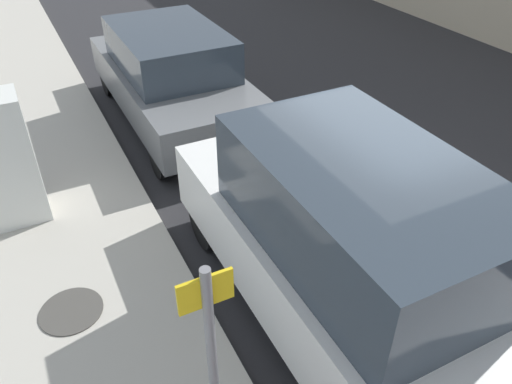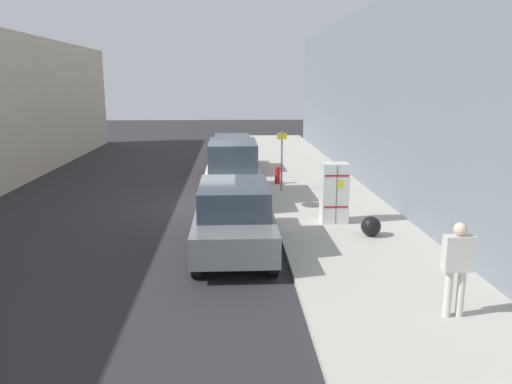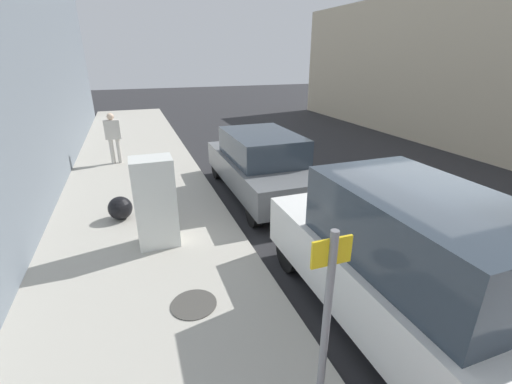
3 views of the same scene
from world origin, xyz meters
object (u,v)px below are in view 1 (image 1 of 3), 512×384
(discarded_refrigerator, at_px, (3,161))
(street_sign_post, at_px, (213,375))
(parked_van_white, at_px, (354,254))
(parked_suv_gray, at_px, (172,75))

(discarded_refrigerator, bearing_deg, street_sign_post, -75.70)
(discarded_refrigerator, height_order, parked_van_white, parked_van_white)
(street_sign_post, bearing_deg, discarded_refrigerator, 104.30)
(discarded_refrigerator, bearing_deg, parked_suv_gray, 34.44)
(street_sign_post, relative_size, parked_van_white, 0.45)
(parked_van_white, bearing_deg, parked_suv_gray, 90.00)
(parked_van_white, distance_m, parked_suv_gray, 5.60)
(discarded_refrigerator, distance_m, street_sign_post, 4.57)
(parked_van_white, height_order, parked_suv_gray, parked_van_white)
(street_sign_post, height_order, parked_suv_gray, street_sign_post)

